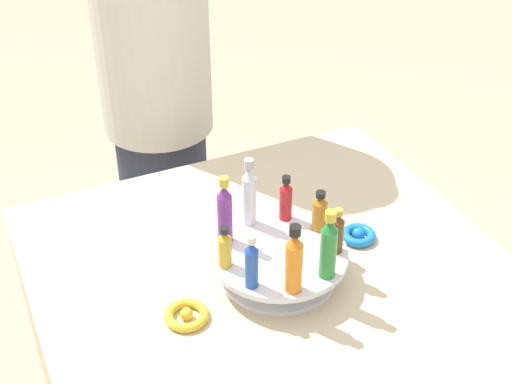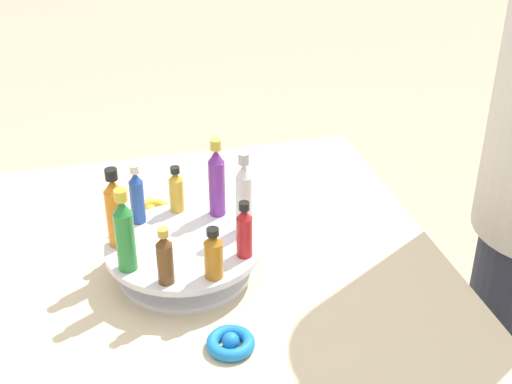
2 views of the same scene
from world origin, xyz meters
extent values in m
cylinder|color=silver|center=(0.00, 0.00, 0.78)|extent=(0.23, 0.23, 0.01)
cylinder|color=silver|center=(0.00, 0.00, 0.80)|extent=(0.12, 0.12, 0.04)
cylinder|color=silver|center=(0.00, 0.00, 0.83)|extent=(0.27, 0.27, 0.01)
cylinder|color=#288438|center=(-0.05, 0.10, 0.89)|extent=(0.03, 0.03, 0.10)
cone|color=#288438|center=(-0.05, 0.10, 0.95)|extent=(0.03, 0.03, 0.02)
cylinder|color=gold|center=(-0.05, 0.10, 0.97)|extent=(0.02, 0.02, 0.02)
cylinder|color=brown|center=(-0.10, 0.04, 0.87)|extent=(0.03, 0.03, 0.07)
cone|color=brown|center=(-0.10, 0.04, 0.92)|extent=(0.03, 0.03, 0.02)
cylinder|color=#B79338|center=(-0.10, 0.04, 0.93)|extent=(0.02, 0.02, 0.01)
cylinder|color=#AD6B19|center=(-0.11, -0.03, 0.87)|extent=(0.03, 0.03, 0.06)
cone|color=#AD6B19|center=(-0.11, -0.03, 0.91)|extent=(0.03, 0.03, 0.01)
cylinder|color=black|center=(-0.11, -0.03, 0.92)|extent=(0.02, 0.02, 0.01)
cylinder|color=#B21E23|center=(-0.06, -0.09, 0.87)|extent=(0.03, 0.03, 0.07)
cone|color=#B21E23|center=(-0.06, -0.09, 0.92)|extent=(0.03, 0.03, 0.02)
cylinder|color=black|center=(-0.06, -0.09, 0.93)|extent=(0.02, 0.02, 0.01)
cylinder|color=silver|center=(0.01, -0.11, 0.89)|extent=(0.03, 0.03, 0.11)
cone|color=silver|center=(0.01, -0.11, 0.96)|extent=(0.03, 0.03, 0.02)
cylinder|color=#B2B2B7|center=(0.01, -0.11, 0.98)|extent=(0.02, 0.02, 0.02)
cylinder|color=#702D93|center=(0.08, -0.08, 0.89)|extent=(0.03, 0.03, 0.11)
cone|color=#702D93|center=(0.08, -0.08, 0.96)|extent=(0.03, 0.03, 0.02)
cylinder|color=gold|center=(0.08, -0.08, 0.98)|extent=(0.02, 0.02, 0.02)
cylinder|color=gold|center=(0.11, -0.01, 0.87)|extent=(0.03, 0.03, 0.06)
cone|color=gold|center=(0.11, -0.01, 0.91)|extent=(0.03, 0.03, 0.01)
cylinder|color=black|center=(0.11, -0.01, 0.92)|extent=(0.02, 0.02, 0.01)
cylinder|color=#234CAD|center=(0.09, 0.07, 0.88)|extent=(0.03, 0.03, 0.08)
cone|color=#234CAD|center=(0.09, 0.07, 0.93)|extent=(0.02, 0.02, 0.02)
cylinder|color=silver|center=(0.09, 0.07, 0.94)|extent=(0.02, 0.02, 0.01)
cylinder|color=orange|center=(0.03, 0.11, 0.89)|extent=(0.03, 0.03, 0.10)
cone|color=orange|center=(0.03, 0.11, 0.95)|extent=(0.03, 0.03, 0.02)
cylinder|color=black|center=(0.03, 0.11, 0.97)|extent=(0.02, 0.02, 0.02)
torus|color=blue|center=(-0.21, -0.04, 0.78)|extent=(0.08, 0.08, 0.02)
sphere|color=blue|center=(-0.21, -0.04, 0.79)|extent=(0.03, 0.03, 0.03)
torus|color=gold|center=(0.21, 0.04, 0.78)|extent=(0.08, 0.08, 0.02)
sphere|color=gold|center=(0.21, 0.04, 0.79)|extent=(0.02, 0.02, 0.02)
camera|label=1|loc=(0.49, 0.97, 1.72)|focal=50.00mm
camera|label=2|loc=(-1.02, 0.13, 1.52)|focal=50.00mm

